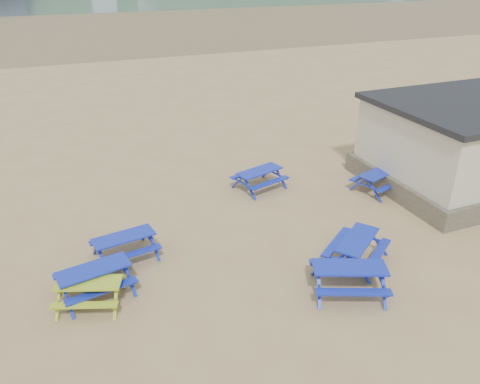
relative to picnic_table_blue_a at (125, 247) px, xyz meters
name	(u,v)px	position (x,y,z in m)	size (l,w,h in m)	color
ground	(217,252)	(2.48, -0.72, -0.35)	(400.00, 400.00, 0.00)	tan
wet_sand	(71,26)	(2.48, 54.28, -0.35)	(400.00, 400.00, 0.00)	brown
picnic_table_blue_a	(125,247)	(0.00, 0.00, 0.00)	(1.88, 1.61, 0.71)	#0C24A5
picnic_table_blue_b	(259,179)	(5.35, 2.68, 0.01)	(2.04, 1.81, 0.72)	#0C24A5
picnic_table_blue_c	(379,181)	(9.31, 0.89, 0.01)	(2.08, 1.86, 0.72)	#0C24A5
picnic_table_blue_d	(95,280)	(-0.96, -1.29, 0.02)	(1.99, 1.71, 0.74)	#0C24A5
picnic_table_blue_e	(348,279)	(4.96, -3.65, 0.03)	(2.25, 2.07, 0.77)	#0C24A5
picnic_table_blue_f	(356,250)	(5.92, -2.60, 0.01)	(2.25, 2.18, 0.74)	#0C24A5
picnic_table_yellow	(90,293)	(-1.13, -1.69, -0.03)	(1.90, 1.72, 0.65)	#97B624
amenity_block	(476,142)	(12.98, 0.28, 1.21)	(7.40, 5.40, 3.15)	#665B4C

